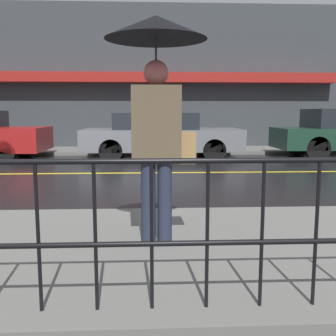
% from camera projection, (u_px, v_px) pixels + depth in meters
% --- Properties ---
extents(ground_plane, '(80.00, 80.00, 0.00)m').
position_uv_depth(ground_plane, '(79.00, 173.00, 8.82)').
color(ground_plane, black).
extents(sidewalk_far, '(28.00, 2.13, 0.10)m').
position_uv_depth(sidewalk_far, '(103.00, 151.00, 13.57)').
color(sidewalk_far, slate).
rests_on(sidewalk_far, ground_plane).
extents(lane_marking, '(25.20, 0.12, 0.01)m').
position_uv_depth(lane_marking, '(79.00, 173.00, 8.82)').
color(lane_marking, gold).
rests_on(lane_marking, ground_plane).
extents(building_storefront, '(28.00, 0.85, 5.26)m').
position_uv_depth(building_storefront, '(105.00, 78.00, 14.39)').
color(building_storefront, '#383D42').
rests_on(building_storefront, ground_plane).
extents(pedestrian, '(0.93, 0.93, 2.12)m').
position_uv_depth(pedestrian, '(157.00, 75.00, 3.59)').
color(pedestrian, '#23283D').
rests_on(pedestrian, sidewalk_near).
extents(car_grey, '(4.57, 1.89, 1.35)m').
position_uv_depth(car_grey, '(160.00, 135.00, 11.51)').
color(car_grey, slate).
rests_on(car_grey, ground_plane).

